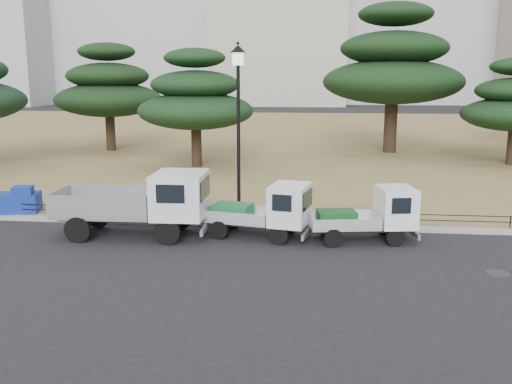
# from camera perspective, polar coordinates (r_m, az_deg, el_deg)

# --- Properties ---
(ground) EXTENTS (220.00, 220.00, 0.00)m
(ground) POSITION_cam_1_polar(r_m,az_deg,el_deg) (16.32, -0.78, -5.89)
(ground) COLOR black
(lawn) EXTENTS (120.00, 56.00, 0.15)m
(lawn) POSITION_cam_1_polar(r_m,az_deg,el_deg) (46.33, 3.91, 5.59)
(lawn) COLOR olive
(lawn) RESTS_ON ground
(curb) EXTENTS (120.00, 0.25, 0.16)m
(curb) POSITION_cam_1_polar(r_m,az_deg,el_deg) (18.77, 0.20, -3.28)
(curb) COLOR gray
(curb) RESTS_ON ground
(truck_large) EXTENTS (4.66, 1.96, 2.01)m
(truck_large) POSITION_cam_1_polar(r_m,az_deg,el_deg) (17.84, -11.45, -0.88)
(truck_large) COLOR black
(truck_large) RESTS_ON ground
(truck_kei_front) EXTENTS (3.42, 1.97, 1.70)m
(truck_kei_front) POSITION_cam_1_polar(r_m,az_deg,el_deg) (17.42, 0.87, -1.86)
(truck_kei_front) COLOR black
(truck_kei_front) RESTS_ON ground
(truck_kei_rear) EXTENTS (3.28, 1.81, 1.63)m
(truck_kei_rear) POSITION_cam_1_polar(r_m,az_deg,el_deg) (17.39, 11.34, -2.23)
(truck_kei_rear) COLOR black
(truck_kei_rear) RESTS_ON ground
(street_lamp) EXTENTS (0.51, 0.51, 5.70)m
(street_lamp) POSITION_cam_1_polar(r_m,az_deg,el_deg) (18.55, -1.78, 8.81)
(street_lamp) COLOR black
(street_lamp) RESTS_ON lawn
(pipe_fence) EXTENTS (38.00, 0.04, 0.40)m
(pipe_fence) POSITION_cam_1_polar(r_m,az_deg,el_deg) (18.83, 0.25, -2.11)
(pipe_fence) COLOR black
(pipe_fence) RESTS_ON lawn
(tarp_pile) EXTENTS (1.64, 1.36, 0.95)m
(tarp_pile) POSITION_cam_1_polar(r_m,az_deg,el_deg) (21.82, -22.65, -0.87)
(tarp_pile) COLOR navy
(tarp_pile) RESTS_ON lawn
(manhole) EXTENTS (0.60, 0.60, 0.01)m
(manhole) POSITION_cam_1_polar(r_m,az_deg,el_deg) (15.74, 23.05, -7.49)
(manhole) COLOR #2D2D30
(manhole) RESTS_ON ground
(pine_west_near) EXTENTS (6.76, 6.76, 6.76)m
(pine_west_near) POSITION_cam_1_polar(r_m,az_deg,el_deg) (37.78, -14.55, 9.94)
(pine_west_near) COLOR black
(pine_west_near) RESTS_ON lawn
(pine_center_left) EXTENTS (6.03, 6.03, 6.13)m
(pine_center_left) POSITION_cam_1_polar(r_m,az_deg,el_deg) (30.09, -6.07, 9.23)
(pine_center_left) COLOR black
(pine_center_left) RESTS_ON lawn
(pine_center_right) EXTENTS (8.56, 8.56, 9.08)m
(pine_center_right) POSITION_cam_1_polar(r_m,az_deg,el_deg) (36.64, 13.56, 12.08)
(pine_center_right) COLOR black
(pine_center_right) RESTS_ON lawn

